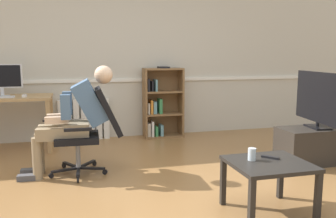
% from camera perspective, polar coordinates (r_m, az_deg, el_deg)
% --- Properties ---
extents(ground_plane, '(18.00, 18.00, 0.00)m').
position_cam_1_polar(ground_plane, '(3.41, 1.27, -13.93)').
color(ground_plane, olive).
extents(back_wall, '(12.00, 0.13, 2.70)m').
position_cam_1_polar(back_wall, '(5.74, -6.14, 8.99)').
color(back_wall, beige).
rests_on(back_wall, ground_plane).
extents(computer_desk, '(1.32, 0.67, 0.76)m').
position_cam_1_polar(computer_desk, '(5.31, -25.37, 0.72)').
color(computer_desk, tan).
rests_on(computer_desk, ground_plane).
extents(imac_monitor, '(0.54, 0.14, 0.44)m').
position_cam_1_polar(imac_monitor, '(5.35, -25.35, 4.64)').
color(imac_monitor, silver).
rests_on(imac_monitor, computer_desk).
extents(computer_mouse, '(0.06, 0.10, 0.03)m').
position_cam_1_polar(computer_mouse, '(5.13, -22.20, 1.99)').
color(computer_mouse, white).
rests_on(computer_mouse, computer_desk).
extents(bookshelf, '(0.63, 0.29, 1.13)m').
position_cam_1_polar(bookshelf, '(5.68, -1.23, 0.76)').
color(bookshelf, brown).
rests_on(bookshelf, ground_plane).
extents(radiator, '(0.77, 0.08, 0.64)m').
position_cam_1_polar(radiator, '(5.66, -13.42, -1.68)').
color(radiator, white).
rests_on(radiator, ground_plane).
extents(office_chair, '(0.82, 0.61, 0.97)m').
position_cam_1_polar(office_chair, '(4.00, -12.27, -2.90)').
color(office_chair, black).
rests_on(office_chair, ground_plane).
extents(person_seated, '(1.04, 0.40, 1.20)m').
position_cam_1_polar(person_seated, '(3.98, -14.84, -1.23)').
color(person_seated, '#937F60').
rests_on(person_seated, ground_plane).
extents(tv_stand, '(0.93, 0.44, 0.44)m').
position_cam_1_polar(tv_stand, '(4.72, 22.85, -5.42)').
color(tv_stand, '#2D2823').
rests_on(tv_stand, ground_plane).
extents(tv_screen, '(0.24, 1.02, 0.68)m').
position_cam_1_polar(tv_screen, '(4.62, 23.29, 1.52)').
color(tv_screen, black).
rests_on(tv_screen, tv_stand).
extents(coffee_table, '(0.63, 0.58, 0.45)m').
position_cam_1_polar(coffee_table, '(3.06, 15.95, -9.36)').
color(coffee_table, black).
rests_on(coffee_table, ground_plane).
extents(drinking_glass, '(0.07, 0.07, 0.10)m').
position_cam_1_polar(drinking_glass, '(3.04, 13.42, -7.13)').
color(drinking_glass, silver).
rests_on(drinking_glass, coffee_table).
extents(spare_remote, '(0.13, 0.14, 0.02)m').
position_cam_1_polar(spare_remote, '(3.15, 16.21, -7.50)').
color(spare_remote, black).
rests_on(spare_remote, coffee_table).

